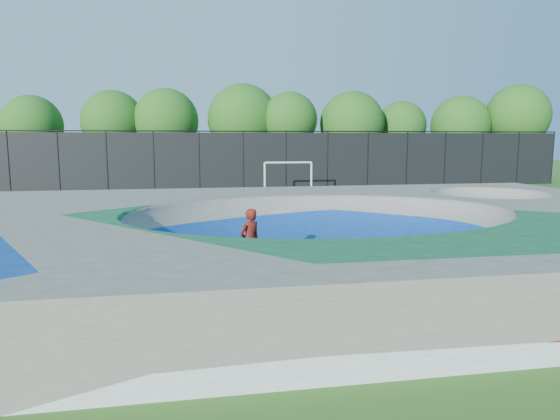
# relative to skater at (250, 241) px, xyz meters

# --- Properties ---
(ground) EXTENTS (120.00, 120.00, 0.00)m
(ground) POSITION_rel_skater_xyz_m (2.10, 0.84, -0.86)
(ground) COLOR #2B5818
(ground) RESTS_ON ground
(skate_deck) EXTENTS (22.00, 14.00, 1.50)m
(skate_deck) POSITION_rel_skater_xyz_m (2.10, 0.84, -0.11)
(skate_deck) COLOR gray
(skate_deck) RESTS_ON ground
(skater) EXTENTS (0.75, 0.68, 1.71)m
(skater) POSITION_rel_skater_xyz_m (0.00, 0.00, 0.00)
(skater) COLOR #B61E0E
(skater) RESTS_ON ground
(skateboard) EXTENTS (0.79, 0.56, 0.05)m
(skateboard) POSITION_rel_skater_xyz_m (0.00, 0.00, -0.83)
(skateboard) COLOR black
(skateboard) RESTS_ON ground
(soccer_goal) EXTENTS (3.12, 0.12, 2.06)m
(soccer_goal) POSITION_rel_skater_xyz_m (4.59, 18.34, 0.58)
(soccer_goal) COLOR silver
(soccer_goal) RESTS_ON ground
(fence) EXTENTS (48.09, 0.09, 4.04)m
(fence) POSITION_rel_skater_xyz_m (2.10, 21.84, 1.24)
(fence) COLOR black
(fence) RESTS_ON ground
(treeline) EXTENTS (51.65, 6.71, 8.07)m
(treeline) POSITION_rel_skater_xyz_m (4.97, 26.94, 3.96)
(treeline) COLOR #413020
(treeline) RESTS_ON ground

